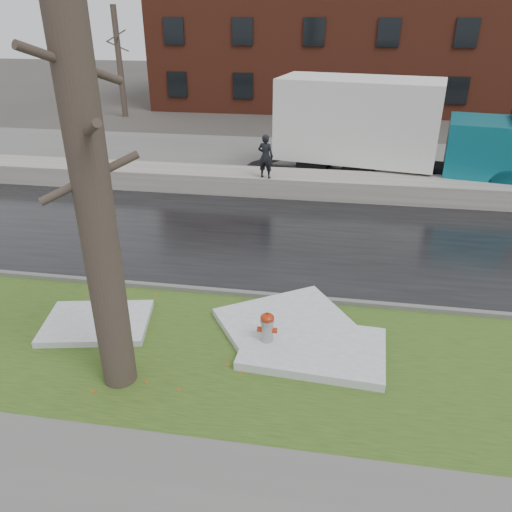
% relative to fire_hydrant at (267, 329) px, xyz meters
% --- Properties ---
extents(ground, '(120.00, 120.00, 0.00)m').
position_rel_fire_hydrant_xyz_m(ground, '(-0.56, 0.96, -0.49)').
color(ground, '#47423D').
rests_on(ground, ground).
extents(verge, '(60.00, 4.50, 0.04)m').
position_rel_fire_hydrant_xyz_m(verge, '(-0.56, -0.29, -0.47)').
color(verge, '#2E4918').
rests_on(verge, ground).
extents(road, '(60.00, 7.00, 0.03)m').
position_rel_fire_hydrant_xyz_m(road, '(-0.56, 5.46, -0.47)').
color(road, black).
rests_on(road, ground).
extents(parking_lot, '(60.00, 9.00, 0.03)m').
position_rel_fire_hydrant_xyz_m(parking_lot, '(-0.56, 13.96, -0.47)').
color(parking_lot, slate).
rests_on(parking_lot, ground).
extents(curb, '(60.00, 0.15, 0.14)m').
position_rel_fire_hydrant_xyz_m(curb, '(-0.56, 1.96, -0.42)').
color(curb, slate).
rests_on(curb, ground).
extents(snowbank, '(60.00, 1.60, 0.75)m').
position_rel_fire_hydrant_xyz_m(snowbank, '(-0.56, 9.66, -0.11)').
color(snowbank, '#ABA69C').
rests_on(snowbank, ground).
extents(brick_building, '(26.00, 12.00, 10.00)m').
position_rel_fire_hydrant_xyz_m(brick_building, '(1.44, 30.96, 4.51)').
color(brick_building, maroon).
rests_on(brick_building, ground).
extents(bg_tree_left, '(1.40, 1.62, 6.50)m').
position_rel_fire_hydrant_xyz_m(bg_tree_left, '(-12.56, 22.96, 2.85)').
color(bg_tree_left, brown).
rests_on(bg_tree_left, ground).
extents(bg_tree_center, '(1.40, 1.62, 6.50)m').
position_rel_fire_hydrant_xyz_m(bg_tree_center, '(-6.56, 26.96, 2.85)').
color(bg_tree_center, brown).
rests_on(bg_tree_center, ground).
extents(fire_hydrant, '(0.40, 0.34, 0.84)m').
position_rel_fire_hydrant_xyz_m(fire_hydrant, '(0.00, 0.00, 0.00)').
color(fire_hydrant, '#9B9CA2').
rests_on(fire_hydrant, verge).
extents(tree, '(1.35, 1.56, 7.51)m').
position_rel_fire_hydrant_xyz_m(tree, '(-2.55, -1.37, 3.34)').
color(tree, brown).
rests_on(tree, verge).
extents(box_truck, '(11.83, 4.44, 3.90)m').
position_rel_fire_hydrant_xyz_m(box_truck, '(3.06, 11.74, 1.58)').
color(box_truck, black).
rests_on(box_truck, ground).
extents(worker, '(0.63, 0.48, 1.56)m').
position_rel_fire_hydrant_xyz_m(worker, '(-1.37, 9.06, 1.04)').
color(worker, black).
rests_on(worker, snowbank).
extents(snow_patch_near, '(3.27, 3.09, 0.16)m').
position_rel_fire_hydrant_xyz_m(snow_patch_near, '(0.26, 0.86, -0.37)').
color(snow_patch_near, silver).
rests_on(snow_patch_near, verge).
extents(snow_patch_far, '(2.46, 1.99, 0.14)m').
position_rel_fire_hydrant_xyz_m(snow_patch_far, '(-3.75, 0.19, -0.38)').
color(snow_patch_far, silver).
rests_on(snow_patch_far, verge).
extents(snow_patch_side, '(2.91, 1.98, 0.18)m').
position_rel_fire_hydrant_xyz_m(snow_patch_side, '(0.93, -0.01, -0.36)').
color(snow_patch_side, silver).
rests_on(snow_patch_side, verge).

